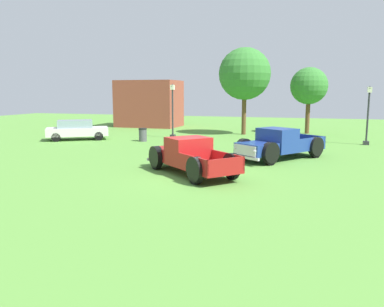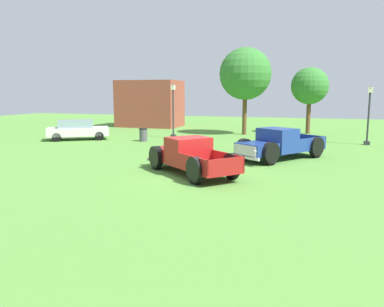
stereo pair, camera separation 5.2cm
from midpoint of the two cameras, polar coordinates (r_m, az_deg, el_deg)
name	(u,v)px [view 1 (the left image)]	position (r m, az deg, el deg)	size (l,w,h in m)	color
ground_plane	(194,176)	(16.24, 0.25, -3.39)	(80.00, 80.00, 0.00)	#548C38
pickup_truck_foreground	(188,156)	(16.85, -0.74, -0.35)	(5.01, 4.74, 1.56)	maroon
pickup_truck_behind_left	(276,145)	(20.61, 12.16, 1.26)	(4.65, 5.44, 1.64)	navy
sedan_distant_a	(77,129)	(29.90, -16.60, 3.40)	(4.63, 3.86, 1.46)	silver
lamp_post_near	(368,114)	(28.29, 24.37, 5.27)	(0.36, 0.36, 3.89)	#2D2D33
lamp_post_far	(173,110)	(29.90, -2.91, 6.42)	(0.36, 0.36, 4.10)	#2D2D33
trash_can	(143,135)	(28.03, -7.29, 2.76)	(0.59, 0.59, 0.95)	#4C4C51
oak_tree_east	(309,86)	(34.40, 16.75, 9.44)	(3.09, 3.09, 5.56)	brown
oak_tree_west	(245,74)	(32.57, 7.70, 11.49)	(4.24, 4.24, 7.09)	brown
brick_pavilion	(149,104)	(40.22, -6.32, 7.29)	(6.04, 4.26, 4.66)	brown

